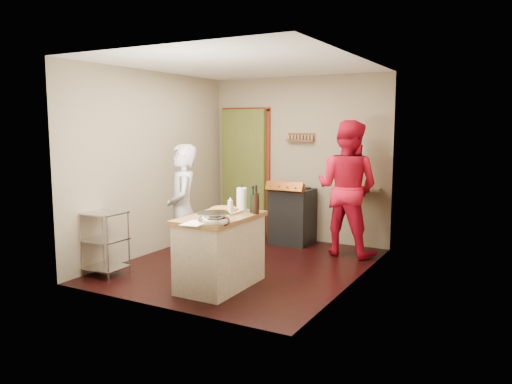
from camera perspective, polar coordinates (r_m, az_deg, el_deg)
floor at (r=6.69m, az=-1.40°, el=-8.33°), size 3.50×3.50×0.00m
back_wall at (r=8.33m, az=0.92°, el=2.76°), size 3.00×0.44×2.60m
left_wall at (r=7.32m, az=-11.66°, el=3.25°), size 0.04×3.50×2.60m
right_wall at (r=5.85m, az=11.37°, el=2.18°), size 0.04×3.50×2.60m
ceiling at (r=6.48m, az=-1.48°, el=14.45°), size 3.00×3.50×0.02m
stove at (r=7.80m, az=4.15°, el=-2.65°), size 0.60×0.63×1.00m
wire_shelving at (r=6.43m, az=-16.89°, el=-5.29°), size 0.48×0.40×0.80m
island at (r=5.72m, az=-4.05°, el=-6.50°), size 0.67×1.21×1.14m
person_stripe at (r=6.14m, az=-8.40°, el=-2.13°), size 0.67×0.70×1.62m
person_red at (r=7.18m, az=10.37°, el=0.44°), size 1.00×0.82×1.91m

